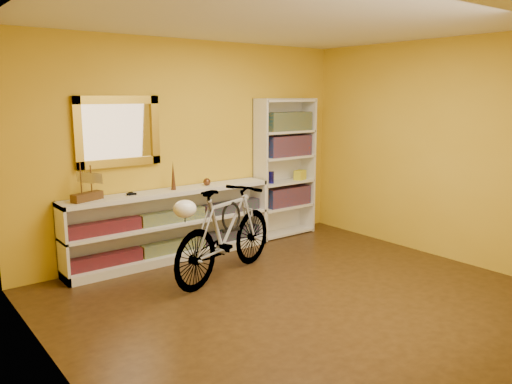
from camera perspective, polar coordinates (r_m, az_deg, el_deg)
floor at (r=5.03m, az=4.99°, el=-11.96°), size 4.50×4.00×0.01m
ceiling at (r=4.68m, az=5.55°, el=18.93°), size 4.50×4.00×0.01m
back_wall at (r=6.29m, az=-7.32°, el=4.93°), size 4.50×0.01×2.60m
left_wall at (r=3.57m, az=-22.31°, el=-0.39°), size 0.01×4.00×2.60m
right_wall at (r=6.43m, az=20.20°, el=4.47°), size 0.01×4.00×2.60m
gilt_mirror at (r=5.81m, az=-15.33°, el=6.61°), size 0.98×0.06×0.78m
wall_socket at (r=6.95m, az=-0.61°, el=-3.21°), size 0.09×0.02×0.09m
console_unit at (r=6.09m, az=-9.43°, el=-3.71°), size 2.60×0.35×0.85m
cd_row_lower at (r=6.14m, az=-9.27°, el=-6.05°), size 2.50×0.13×0.14m
cd_row_upper at (r=6.05m, az=-9.37°, el=-2.74°), size 2.50×0.13×0.14m
model_ship at (r=5.57m, az=-18.65°, el=1.15°), size 0.37×0.25×0.42m
toy_car at (r=5.79m, az=-13.88°, el=-0.33°), size 0.00×0.00×0.00m
bronze_ornament at (r=5.98m, az=-9.34°, el=1.86°), size 0.06×0.06×0.34m
decorative_orb at (r=6.23m, az=-5.57°, el=1.15°), size 0.09×0.09×0.09m
bookcase at (r=7.01m, az=3.29°, el=2.73°), size 0.90×0.30×1.90m
book_row_a at (r=7.11m, az=3.56°, el=-0.47°), size 0.70×0.22×0.26m
book_row_b at (r=7.00m, az=3.63°, el=5.23°), size 0.70×0.22×0.28m
book_row_c at (r=6.98m, az=3.66°, el=7.97°), size 0.70×0.22×0.25m
travel_mug at (r=6.84m, az=1.74°, el=1.66°), size 0.07×0.07×0.16m
red_tin at (r=6.84m, az=1.90°, el=7.69°), size 0.19×0.19×0.19m
yellow_bag at (r=7.16m, az=5.00°, el=1.93°), size 0.20×0.17×0.13m
bicycle at (r=5.44m, az=-3.43°, el=-4.54°), size 0.97×1.75×1.00m
helmet at (r=4.86m, az=-8.05°, el=-1.90°), size 0.23×0.22×0.17m
u_lock at (r=5.48m, az=-2.83°, el=-2.79°), size 0.24×0.03×0.24m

